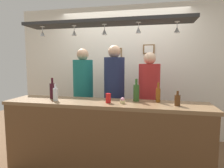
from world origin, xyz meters
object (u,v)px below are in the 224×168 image
Objects in this scene: bottle_wine_dark_red at (52,90)px; drink_can at (108,98)px; bottle_champagne_green at (136,92)px; cupcake at (123,101)px; bottle_soda_clear at (55,94)px; picture_frame_upper_small at (149,49)px; bottle_beer_amber_tall at (158,95)px; person_middle_navy_shirt at (114,87)px; picture_frame_crest at (117,55)px; bottle_beer_brown_stubby at (177,100)px; person_left_teal_shirt at (83,88)px; person_right_red_shirt at (149,93)px.

drink_can is (0.85, -0.12, -0.06)m from bottle_wine_dark_red.
bottle_champagne_green is 3.85× the size of cupcake.
picture_frame_upper_small is at bearing 51.29° from bottle_soda_clear.
bottle_beer_amber_tall is at bearing 21.57° from cupcake.
bottle_champagne_green is at bearing -52.99° from person_middle_navy_shirt.
picture_frame_crest is at bearing 96.47° from drink_can.
bottle_wine_dark_red is 1.05m from cupcake.
person_middle_navy_shirt reaches higher than bottle_beer_brown_stubby.
bottle_beer_brown_stubby is (1.48, -0.74, -0.00)m from person_left_teal_shirt.
bottle_champagne_green and bottle_wine_dark_red have the same top height.
person_right_red_shirt reaches higher than bottle_wine_dark_red.
bottle_beer_amber_tall is 3.33× the size of cupcake.
picture_frame_crest is at bearing 121.61° from bottle_beer_amber_tall.
picture_frame_upper_small reaches higher than bottle_soda_clear.
person_right_red_shirt is 0.81m from cupcake.
picture_frame_upper_small reaches higher than bottle_beer_brown_stubby.
person_middle_navy_shirt reaches higher than bottle_soda_clear.
bottle_beer_brown_stubby is at bearing 1.29° from bottle_soda_clear.
bottle_beer_amber_tall reaches higher than bottle_beer_brown_stubby.
person_right_red_shirt is at bearing 56.80° from drink_can.
drink_can is at bearing -123.20° from person_right_red_shirt.
person_left_teal_shirt is 5.73× the size of bottle_champagne_green.
bottle_soda_clear is (-0.10, -0.77, 0.02)m from person_left_teal_shirt.
picture_frame_crest reaches higher than person_middle_navy_shirt.
bottle_beer_amber_tall is (0.70, -0.58, -0.00)m from person_middle_navy_shirt.
person_left_teal_shirt is at bearing -123.13° from picture_frame_crest.
picture_frame_crest is (0.57, 1.48, 0.59)m from bottle_soda_clear.
person_left_teal_shirt is 0.55m from person_middle_navy_shirt.
bottle_beer_amber_tall is 1.37m from bottle_soda_clear.
picture_frame_crest reaches higher than bottle_wine_dark_red.
bottle_beer_brown_stubby is 0.78× the size of bottle_soda_clear.
picture_frame_upper_small reaches higher than bottle_beer_amber_tall.
bottle_beer_brown_stubby is 0.60× the size of bottle_wine_dark_red.
person_middle_navy_shirt reaches higher than bottle_champagne_green.
picture_frame_crest reaches higher than bottle_beer_brown_stubby.
person_middle_navy_shirt is 6.79× the size of bottle_beer_amber_tall.
bottle_champagne_green is 2.46× the size of drink_can.
person_middle_navy_shirt is 1.11m from picture_frame_upper_small.
bottle_soda_clear is 2.02m from picture_frame_upper_small.
bottle_beer_brown_stubby is 0.69× the size of bottle_beer_amber_tall.
drink_can is 1.69m from picture_frame_upper_small.
person_middle_navy_shirt is 0.76m from drink_can.
bottle_beer_amber_tall is 1.48m from bottle_wine_dark_red.
bottle_champagne_green is at bearing 175.63° from bottle_beer_amber_tall.
bottle_wine_dark_red is at bearing 131.67° from bottle_soda_clear.
bottle_wine_dark_red is at bearing -109.43° from person_left_teal_shirt.
picture_frame_upper_small reaches higher than bottle_champagne_green.
picture_frame_crest is (-0.66, 0.71, 0.65)m from person_right_red_shirt.
bottle_beer_brown_stubby is 0.69× the size of picture_frame_crest.
bottle_beer_amber_tall is at bearing -58.39° from picture_frame_crest.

